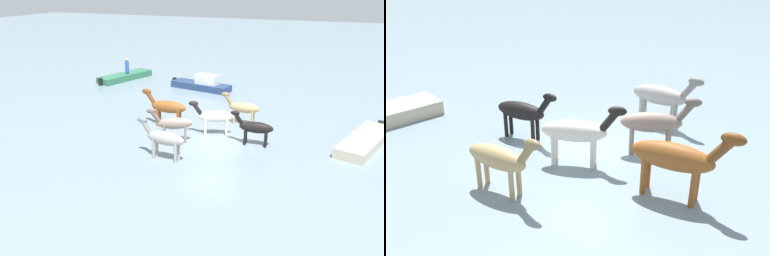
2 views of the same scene
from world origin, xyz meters
The scene contains 7 objects.
ground_plane centered at (0.00, 0.00, 0.00)m, with size 142.59×142.59×0.00m, color gray.
horse_chestnut_trailing centered at (0.17, -0.93, 1.03)m, with size 2.38×1.16×1.87m.
horse_rear_stallion centered at (1.25, 2.91, 1.04)m, with size 2.44×0.68×1.89m.
horse_dun_straggler centered at (-0.75, -3.15, 0.98)m, with size 2.29×0.56×1.78m.
horse_mid_herd centered at (3.09, -1.19, 1.14)m, with size 2.66×0.69×2.07m.
horse_pinto_flank centered at (-2.14, -0.34, 0.94)m, with size 2.19×0.60×1.70m.
horse_gray_outer centered at (1.79, 0.81, 0.99)m, with size 2.25×1.29×1.80m.
Camera 2 is at (5.53, -10.07, 6.07)m, focal length 39.47 mm.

